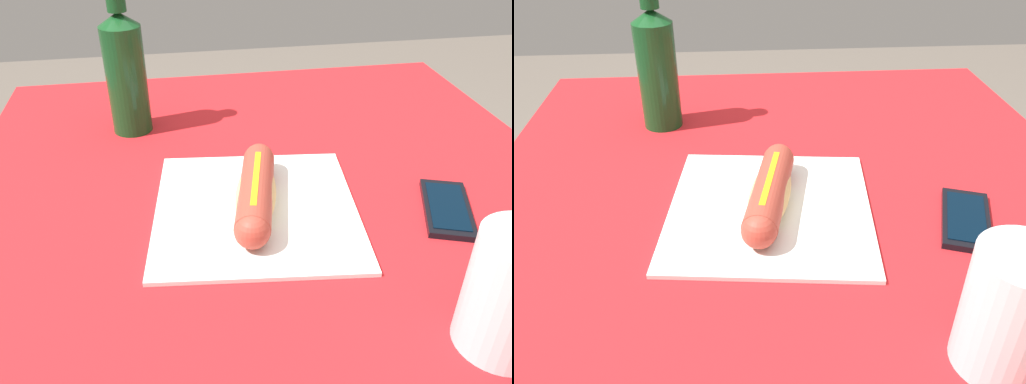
% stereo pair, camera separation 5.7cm
% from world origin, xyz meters
% --- Properties ---
extents(dining_table, '(0.97, 0.91, 0.75)m').
position_xyz_m(dining_table, '(0.00, 0.00, 0.60)').
color(dining_table, brown).
rests_on(dining_table, ground).
extents(paper_wrapper, '(0.31, 0.30, 0.01)m').
position_xyz_m(paper_wrapper, '(0.05, -0.04, 0.75)').
color(paper_wrapper, white).
rests_on(paper_wrapper, dining_table).
extents(hot_dog, '(0.22, 0.09, 0.05)m').
position_xyz_m(hot_dog, '(0.05, -0.04, 0.78)').
color(hot_dog, '#E5BC75').
rests_on(hot_dog, paper_wrapper).
extents(cell_phone, '(0.14, 0.10, 0.01)m').
position_xyz_m(cell_phone, '(0.09, 0.22, 0.76)').
color(cell_phone, black).
rests_on(cell_phone, dining_table).
extents(soda_bottle, '(0.07, 0.07, 0.24)m').
position_xyz_m(soda_bottle, '(-0.24, -0.21, 0.86)').
color(soda_bottle, '#14471E').
rests_on(soda_bottle, dining_table).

